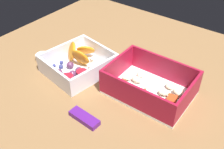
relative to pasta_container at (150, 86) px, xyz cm
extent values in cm
cube|color=brown|center=(10.81, 1.56, -3.09)|extent=(80.00, 80.00, 2.00)
cube|color=white|center=(0.05, -0.01, -1.79)|extent=(18.99, 13.86, 0.60)
cube|color=maroon|center=(-9.06, -0.13, 1.44)|extent=(0.77, 13.63, 5.86)
cube|color=maroon|center=(9.15, 0.10, 1.44)|extent=(0.77, 13.63, 5.86)
cube|color=maroon|center=(-0.04, 6.50, 1.44)|extent=(17.62, 0.82, 5.86)
cube|color=maroon|center=(0.13, -6.52, 1.44)|extent=(17.62, 0.82, 5.86)
ellipsoid|color=beige|center=(4.12, -0.86, -0.56)|extent=(2.79, 2.06, 1.32)
ellipsoid|color=beige|center=(4.49, -3.24, -0.63)|extent=(2.54, 2.93, 1.23)
ellipsoid|color=beige|center=(6.46, -0.07, -0.69)|extent=(2.78, 2.61, 1.14)
ellipsoid|color=beige|center=(-3.26, -0.63, -0.61)|extent=(2.79, 2.20, 1.25)
ellipsoid|color=beige|center=(-3.29, -3.53, -0.73)|extent=(2.61, 2.30, 1.08)
ellipsoid|color=beige|center=(-6.04, -2.61, -0.47)|extent=(3.27, 2.61, 1.45)
cube|color=brown|center=(0.63, 3.06, -0.62)|extent=(3.21, 3.24, 1.73)
cube|color=red|center=(-5.86, 0.33, -0.77)|extent=(2.55, 2.84, 1.44)
cube|color=#AD5B1E|center=(-4.59, 2.79, -0.98)|extent=(3.15, 2.68, 1.01)
cube|color=red|center=(6.64, 2.75, -0.76)|extent=(3.37, 2.96, 1.46)
cube|color=#387A33|center=(5.80, 0.95, -1.39)|extent=(0.60, 0.40, 0.20)
cube|color=#387A33|center=(-3.63, -3.91, -1.39)|extent=(0.60, 0.40, 0.20)
cube|color=#387A33|center=(-5.77, -4.58, -1.39)|extent=(0.60, 0.40, 0.20)
cube|color=white|center=(19.25, 3.40, -1.79)|extent=(16.39, 17.49, 0.60)
cube|color=white|center=(12.55, 4.44, 0.61)|extent=(2.98, 15.40, 4.20)
cube|color=white|center=(25.96, 2.35, 0.61)|extent=(2.98, 15.40, 4.20)
cube|color=white|center=(20.40, 10.75, 0.61)|extent=(12.91, 2.59, 4.20)
cube|color=white|center=(18.11, -3.96, 0.61)|extent=(12.91, 2.59, 4.20)
ellipsoid|color=orange|center=(19.43, 2.26, 1.28)|extent=(5.51, 3.69, 5.33)
ellipsoid|color=orange|center=(20.96, -1.51, 0.96)|extent=(6.39, 6.19, 4.69)
ellipsoid|color=orange|center=(23.18, 1.88, 1.26)|extent=(5.88, 5.52, 5.29)
cube|color=#F4EACC|center=(15.35, 1.87, -0.59)|extent=(2.79, 3.38, 1.80)
cube|color=#F4EACC|center=(16.66, -0.79, -0.64)|extent=(3.17, 2.61, 1.69)
sphere|color=#562D4C|center=(17.61, 5.00, -0.52)|extent=(1.93, 1.93, 1.93)
sphere|color=#562D4C|center=(17.95, 6.92, -0.57)|extent=(1.83, 1.83, 1.83)
sphere|color=#562D4C|center=(20.94, 8.67, -0.55)|extent=(1.88, 1.88, 1.88)
sphere|color=#562D4C|center=(21.02, 4.64, -0.53)|extent=(1.91, 1.91, 1.91)
sphere|color=#562D4C|center=(18.90, 8.48, -0.66)|extent=(1.65, 1.65, 1.65)
cone|color=red|center=(15.66, 5.87, -0.39)|extent=(2.74, 2.74, 2.19)
cone|color=red|center=(17.10, 9.42, -0.36)|extent=(2.81, 2.81, 2.25)
sphere|color=navy|center=(24.72, 6.84, -1.00)|extent=(0.97, 0.97, 0.97)
sphere|color=navy|center=(24.12, 8.68, -0.96)|extent=(1.05, 1.05, 1.05)
sphere|color=navy|center=(24.21, 4.73, -0.95)|extent=(1.07, 1.07, 1.07)
sphere|color=navy|center=(22.67, 8.77, -1.02)|extent=(0.93, 0.93, 0.93)
sphere|color=navy|center=(22.83, 6.21, -0.89)|extent=(1.19, 1.19, 1.19)
sphere|color=navy|center=(25.68, 8.34, -0.99)|extent=(1.00, 1.00, 1.00)
cube|color=#51197A|center=(6.44, 15.50, -1.49)|extent=(7.10, 2.70, 1.20)
cylinder|color=white|center=(30.37, 5.88, -1.23)|extent=(3.76, 3.76, 1.71)
camera|label=1|loc=(-20.82, 41.97, 39.37)|focal=42.14mm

